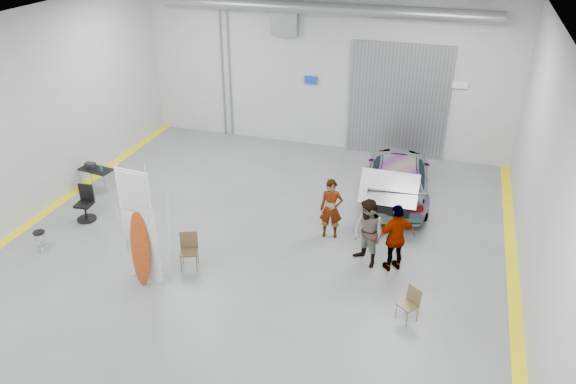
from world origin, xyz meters
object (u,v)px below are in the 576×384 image
(person_c, at_px, (396,238))
(sedan_car, at_px, (398,176))
(person_a, at_px, (331,209))
(surfboard_display, at_px, (140,237))
(person_b, at_px, (368,233))
(folding_chair_near, at_px, (190,258))
(folding_chair_far, at_px, (407,310))
(work_table, at_px, (94,169))
(shop_stool, at_px, (41,242))
(office_chair, at_px, (86,205))

(person_c, bearing_deg, sedan_car, -118.04)
(person_a, bearing_deg, surfboard_display, -148.02)
(sedan_car, height_order, person_b, person_b)
(sedan_car, bearing_deg, person_c, 90.62)
(person_a, bearing_deg, folding_chair_near, -150.49)
(surfboard_display, bearing_deg, folding_chair_far, 9.77)
(surfboard_display, relative_size, work_table, 2.79)
(person_a, distance_m, shop_stool, 8.04)
(sedan_car, xyz_separation_m, folding_chair_near, (-4.62, -5.69, -0.41))
(surfboard_display, xyz_separation_m, office_chair, (-3.34, 2.31, -0.88))
(person_b, relative_size, folding_chair_far, 2.29)
(person_a, bearing_deg, office_chair, 179.39)
(sedan_car, distance_m, person_a, 3.40)
(person_a, distance_m, person_c, 2.24)
(surfboard_display, height_order, folding_chair_near, surfboard_display)
(person_a, xyz_separation_m, shop_stool, (-7.36, -3.19, -0.57))
(person_c, distance_m, surfboard_display, 6.39)
(folding_chair_near, height_order, office_chair, office_chair)
(folding_chair_far, height_order, work_table, work_table)
(person_c, relative_size, shop_stool, 2.93)
(surfboard_display, bearing_deg, person_b, 30.77)
(sedan_car, xyz_separation_m, person_c, (0.48, -4.13, 0.24))
(folding_chair_far, height_order, shop_stool, folding_chair_far)
(work_table, bearing_deg, folding_chair_near, -32.70)
(surfboard_display, bearing_deg, sedan_car, 55.70)
(surfboard_display, relative_size, office_chair, 3.10)
(person_a, height_order, folding_chair_far, person_a)
(folding_chair_far, height_order, office_chair, office_chair)
(person_a, relative_size, folding_chair_far, 2.16)
(person_a, height_order, work_table, person_a)
(folding_chair_near, xyz_separation_m, shop_stool, (-4.21, -0.55, 0.02))
(work_table, bearing_deg, office_chair, -63.34)
(person_b, distance_m, folding_chair_near, 4.70)
(folding_chair_far, bearing_deg, person_c, 143.56)
(office_chair, bearing_deg, surfboard_display, -40.87)
(person_a, distance_m, folding_chair_near, 4.15)
(sedan_car, relative_size, shop_stool, 7.57)
(shop_stool, bearing_deg, person_b, 13.84)
(shop_stool, xyz_separation_m, office_chair, (0.11, 1.92, 0.15))
(folding_chair_near, distance_m, shop_stool, 4.25)
(person_b, bearing_deg, person_a, 176.70)
(surfboard_display, height_order, folding_chair_far, surfboard_display)
(sedan_car, distance_m, person_b, 4.14)
(folding_chair_near, bearing_deg, person_c, -4.60)
(folding_chair_far, xyz_separation_m, office_chair, (-9.79, 1.75, 0.22))
(folding_chair_far, distance_m, shop_stool, 9.90)
(sedan_car, relative_size, folding_chair_far, 5.93)
(work_table, height_order, office_chair, office_chair)
(office_chair, bearing_deg, sedan_car, 20.15)
(shop_stool, bearing_deg, office_chair, 86.76)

